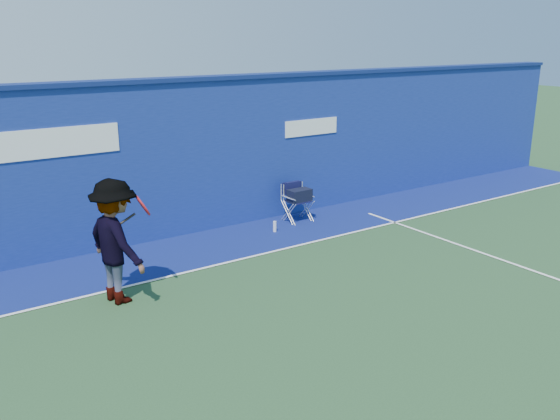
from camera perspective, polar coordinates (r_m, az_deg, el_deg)
ground at (r=7.85m, az=4.07°, el=-12.87°), size 80.00×80.00×0.00m
stadium_wall at (r=11.60m, az=-11.98°, el=4.73°), size 24.00×0.50×3.08m
out_of_bounds_strip at (r=11.05m, az=-9.27°, el=-4.07°), size 24.00×1.80×0.01m
court_lines at (r=8.27m, az=1.44°, el=-11.14°), size 24.00×12.00×0.01m
directors_chair_left at (r=12.64m, az=1.80°, el=0.46°), size 0.49×0.45×0.83m
directors_chair_right at (r=12.71m, az=1.54°, el=0.10°), size 0.49×0.44×0.82m
water_bottle at (r=12.00m, az=-0.51°, el=-1.61°), size 0.07×0.07×0.23m
tennis_player at (r=9.02m, az=-15.50°, el=-2.92°), size 0.99×1.33×1.88m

